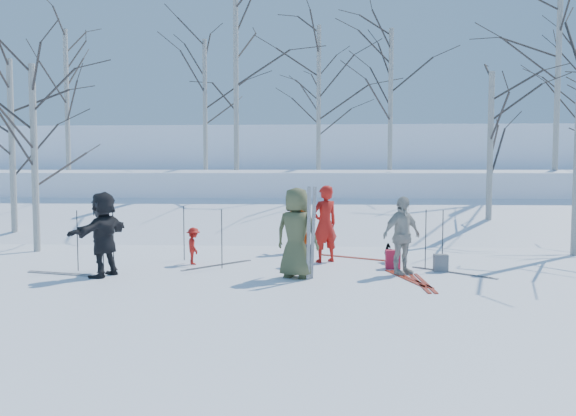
# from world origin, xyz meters

# --- Properties ---
(ground) EXTENTS (120.00, 120.00, 0.00)m
(ground) POSITION_xyz_m (0.00, 0.00, 0.00)
(ground) COLOR white
(ground) RESTS_ON ground
(snow_ramp) EXTENTS (70.00, 9.49, 4.12)m
(snow_ramp) POSITION_xyz_m (0.00, 7.00, 0.15)
(snow_ramp) COLOR white
(snow_ramp) RESTS_ON ground
(snow_plateau) EXTENTS (70.00, 18.00, 2.20)m
(snow_plateau) POSITION_xyz_m (0.00, 17.00, 1.00)
(snow_plateau) COLOR white
(snow_plateau) RESTS_ON ground
(far_hill) EXTENTS (90.00, 30.00, 6.00)m
(far_hill) POSITION_xyz_m (0.00, 38.00, 2.00)
(far_hill) COLOR white
(far_hill) RESTS_ON ground
(skier_olive_center) EXTENTS (1.07, 0.88, 1.87)m
(skier_olive_center) POSITION_xyz_m (0.29, -0.59, 0.93)
(skier_olive_center) COLOR #4B4F2F
(skier_olive_center) RESTS_ON ground
(skier_red_north) EXTENTS (0.81, 0.73, 1.85)m
(skier_red_north) POSITION_xyz_m (0.89, 1.40, 0.93)
(skier_red_north) COLOR red
(skier_red_north) RESTS_ON ground
(skier_redor_behind) EXTENTS (0.90, 0.74, 1.70)m
(skier_redor_behind) POSITION_xyz_m (0.19, 3.00, 0.85)
(skier_redor_behind) COLOR #CE4C0F
(skier_redor_behind) RESTS_ON ground
(skier_red_seated) EXTENTS (0.52, 0.65, 0.87)m
(skier_red_seated) POSITION_xyz_m (-2.20, 0.89, 0.44)
(skier_red_seated) COLOR red
(skier_red_seated) RESTS_ON ground
(skier_cream_east) EXTENTS (1.04, 0.88, 1.67)m
(skier_cream_east) POSITION_xyz_m (2.51, -0.12, 0.83)
(skier_cream_east) COLOR beige
(skier_cream_east) RESTS_ON ground
(skier_grey_west) EXTENTS (1.02, 1.73, 1.78)m
(skier_grey_west) POSITION_xyz_m (-3.74, -0.67, 0.89)
(skier_grey_west) COLOR black
(skier_grey_west) RESTS_ON ground
(dog) EXTENTS (0.41, 0.59, 0.45)m
(dog) POSITION_xyz_m (2.48, 1.37, 0.23)
(dog) COLOR black
(dog) RESTS_ON ground
(upright_ski_left) EXTENTS (0.10, 0.16, 1.90)m
(upright_ski_left) POSITION_xyz_m (0.55, -0.84, 0.95)
(upright_ski_left) COLOR silver
(upright_ski_left) RESTS_ON ground
(upright_ski_right) EXTENTS (0.14, 0.23, 1.89)m
(upright_ski_right) POSITION_xyz_m (0.64, -0.77, 0.95)
(upright_ski_right) COLOR silver
(upright_ski_right) RESTS_ON ground
(ski_pair_a) EXTENTS (2.09, 2.10, 0.02)m
(ski_pair_a) POSITION_xyz_m (3.65, 0.11, 0.01)
(ski_pair_a) COLOR silver
(ski_pair_a) RESTS_ON ground
(ski_pair_b) EXTENTS (1.22, 2.01, 0.02)m
(ski_pair_b) POSITION_xyz_m (2.57, -0.61, 0.01)
(ski_pair_b) COLOR #9E2916
(ski_pair_b) RESTS_ON ground
(ski_pair_c) EXTENTS (2.08, 2.10, 0.02)m
(ski_pair_c) POSITION_xyz_m (-1.60, 0.75, 0.01)
(ski_pair_c) COLOR silver
(ski_pair_c) RESTS_ON ground
(ski_pair_d) EXTENTS (1.09, 1.99, 0.02)m
(ski_pair_d) POSITION_xyz_m (-4.65, -0.49, 0.01)
(ski_pair_d) COLOR silver
(ski_pair_d) RESTS_ON ground
(ski_pair_e) EXTENTS (1.81, 2.07, 0.02)m
(ski_pair_e) POSITION_xyz_m (1.66, 2.04, 0.01)
(ski_pair_e) COLOR #9E2916
(ski_pair_e) RESTS_ON ground
(ski_pair_f) EXTENTS (0.32, 1.91, 0.02)m
(ski_pair_f) POSITION_xyz_m (2.79, -1.03, 0.01)
(ski_pair_f) COLOR #9E2916
(ski_pair_f) RESTS_ON ground
(ski_pole_a) EXTENTS (0.02, 0.02, 1.34)m
(ski_pole_a) POSITION_xyz_m (1.09, 2.57, 0.67)
(ski_pole_a) COLOR black
(ski_pole_a) RESTS_ON ground
(ski_pole_b) EXTENTS (0.02, 0.02, 1.34)m
(ski_pole_b) POSITION_xyz_m (3.49, 0.42, 0.67)
(ski_pole_b) COLOR black
(ski_pole_b) RESTS_ON ground
(ski_pole_c) EXTENTS (0.02, 0.02, 1.34)m
(ski_pole_c) POSITION_xyz_m (-3.82, -0.48, 0.67)
(ski_pole_c) COLOR black
(ski_pole_c) RESTS_ON ground
(ski_pole_d) EXTENTS (0.02, 0.02, 1.34)m
(ski_pole_d) POSITION_xyz_m (3.14, 0.56, 0.67)
(ski_pole_d) COLOR black
(ski_pole_d) RESTS_ON ground
(ski_pole_e) EXTENTS (0.02, 0.02, 1.34)m
(ski_pole_e) POSITION_xyz_m (-1.43, 0.39, 0.67)
(ski_pole_e) COLOR black
(ski_pole_e) RESTS_ON ground
(ski_pole_f) EXTENTS (0.02, 0.02, 1.34)m
(ski_pole_f) POSITION_xyz_m (-4.55, -0.09, 0.67)
(ski_pole_f) COLOR black
(ski_pole_f) RESTS_ON ground
(ski_pole_g) EXTENTS (0.02, 0.02, 1.34)m
(ski_pole_g) POSITION_xyz_m (-3.90, 0.30, 0.67)
(ski_pole_g) COLOR black
(ski_pole_g) RESTS_ON ground
(ski_pole_h) EXTENTS (0.02, 0.02, 1.34)m
(ski_pole_h) POSITION_xyz_m (-2.57, 1.50, 0.67)
(ski_pole_h) COLOR black
(ski_pole_h) RESTS_ON ground
(ski_pole_i) EXTENTS (0.02, 0.02, 1.34)m
(ski_pole_i) POSITION_xyz_m (-4.07, -0.01, 0.67)
(ski_pole_i) COLOR black
(ski_pole_i) RESTS_ON ground
(ski_pole_j) EXTENTS (0.02, 0.02, 1.34)m
(ski_pole_j) POSITION_xyz_m (0.59, 2.41, 0.67)
(ski_pole_j) COLOR black
(ski_pole_j) RESTS_ON ground
(backpack_red) EXTENTS (0.32, 0.22, 0.42)m
(backpack_red) POSITION_xyz_m (2.42, 0.58, 0.21)
(backpack_red) COLOR #AE1A34
(backpack_red) RESTS_ON ground
(backpack_grey) EXTENTS (0.30, 0.20, 0.38)m
(backpack_grey) POSITION_xyz_m (3.42, 0.27, 0.19)
(backpack_grey) COLOR slate
(backpack_grey) RESTS_ON ground
(backpack_dark) EXTENTS (0.34, 0.24, 0.40)m
(backpack_dark) POSITION_xyz_m (0.46, 1.50, 0.20)
(backpack_dark) COLOR black
(backpack_dark) RESTS_ON ground
(birch_plateau_a) EXTENTS (4.66, 4.66, 5.79)m
(birch_plateau_a) POSITION_xyz_m (-9.72, 10.88, 5.10)
(birch_plateau_a) COLOR silver
(birch_plateau_a) RESTS_ON snow_plateau
(birch_plateau_b) EXTENTS (4.90, 4.90, 6.14)m
(birch_plateau_b) POSITION_xyz_m (0.71, 12.26, 5.27)
(birch_plateau_b) COLOR silver
(birch_plateau_b) RESTS_ON snow_plateau
(birch_plateau_c) EXTENTS (4.58, 4.58, 5.68)m
(birch_plateau_c) POSITION_xyz_m (3.62, 11.05, 5.04)
(birch_plateau_c) COLOR silver
(birch_plateau_c) RESTS_ON snow_plateau
(birch_plateau_d) EXTENTS (3.93, 3.93, 4.75)m
(birch_plateau_d) POSITION_xyz_m (0.69, 15.52, 4.58)
(birch_plateau_d) COLOR silver
(birch_plateau_d) RESTS_ON snow_plateau
(birch_plateau_f) EXTENTS (4.54, 4.54, 5.63)m
(birch_plateau_f) POSITION_xyz_m (-4.22, 12.30, 5.02)
(birch_plateau_f) COLOR silver
(birch_plateau_f) RESTS_ON snow_plateau
(birch_plateau_g) EXTENTS (5.96, 5.96, 7.65)m
(birch_plateau_g) POSITION_xyz_m (10.31, 11.34, 6.03)
(birch_plateau_g) COLOR silver
(birch_plateau_g) RESTS_ON snow_plateau
(birch_plateau_h) EXTENTS (5.32, 5.32, 6.75)m
(birch_plateau_h) POSITION_xyz_m (-2.60, 10.53, 5.57)
(birch_plateau_h) COLOR silver
(birch_plateau_h) RESTS_ON snow_plateau
(birch_edge_a) EXTENTS (4.14, 4.14, 5.05)m
(birch_edge_a) POSITION_xyz_m (-6.93, 2.72, 2.53)
(birch_edge_a) COLOR silver
(birch_edge_a) RESTS_ON ground
(birch_edge_d) EXTENTS (4.55, 4.55, 5.65)m
(birch_edge_d) POSITION_xyz_m (-8.83, 5.01, 2.82)
(birch_edge_d) COLOR silver
(birch_edge_d) RESTS_ON ground
(birch_edge_e) EXTENTS (4.32, 4.32, 5.32)m
(birch_edge_e) POSITION_xyz_m (6.18, 6.19, 2.66)
(birch_edge_e) COLOR silver
(birch_edge_e) RESTS_ON ground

